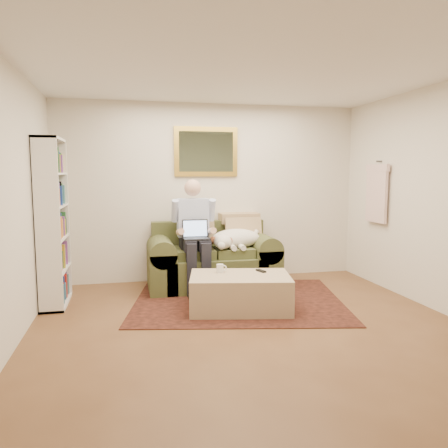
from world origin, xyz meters
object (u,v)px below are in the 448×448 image
object	(u,v)px
coffee_mug	(220,268)
bookshelf	(53,223)
laptop	(196,234)
ottoman	(240,293)
sofa	(212,265)
seated_man	(195,236)
sleeping_dog	(236,238)

from	to	relation	value
coffee_mug	bookshelf	xyz separation A→B (m)	(-1.93, 0.54, 0.53)
laptop	ottoman	xyz separation A→B (m)	(0.37, -0.90, -0.58)
laptop	ottoman	distance (m)	1.13
coffee_mug	bookshelf	bearing A→B (deg)	164.35
sofa	coffee_mug	size ratio (longest dim) A/B	17.86
laptop	bookshelf	bearing A→B (deg)	-174.09
laptop	coffee_mug	distance (m)	0.81
ottoman	seated_man	bearing A→B (deg)	111.12
sofa	laptop	size ratio (longest dim) A/B	5.15
sleeping_dog	coffee_mug	world-z (taller)	sleeping_dog
ottoman	bookshelf	distance (m)	2.38
sleeping_dog	bookshelf	world-z (taller)	bookshelf
seated_man	ottoman	size ratio (longest dim) A/B	1.31
laptop	bookshelf	xyz separation A→B (m)	(-1.76, -0.18, 0.21)
sofa	ottoman	size ratio (longest dim) A/B	1.56
sofa	bookshelf	world-z (taller)	bookshelf
coffee_mug	sleeping_dog	bearing A→B (deg)	64.45
sofa	sleeping_dog	size ratio (longest dim) A/B	2.43
coffee_mug	sofa	bearing A→B (deg)	84.42
ottoman	bookshelf	size ratio (longest dim) A/B	0.57
bookshelf	sofa	bearing A→B (deg)	11.58
seated_man	sleeping_dog	distance (m)	0.60
laptop	sleeping_dog	bearing A→B (deg)	13.64
laptop	sleeping_dog	xyz separation A→B (m)	(0.59, 0.14, -0.10)
sofa	seated_man	world-z (taller)	seated_man
sofa	laptop	xyz separation A→B (m)	(-0.27, -0.23, 0.48)
seated_man	sleeping_dog	xyz separation A→B (m)	(0.59, 0.07, -0.07)
seated_man	coffee_mug	distance (m)	0.86
sofa	laptop	bearing A→B (deg)	-138.98
sleeping_dog	coffee_mug	distance (m)	0.98
laptop	coffee_mug	world-z (taller)	laptop
bookshelf	sleeping_dog	bearing A→B (deg)	7.88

